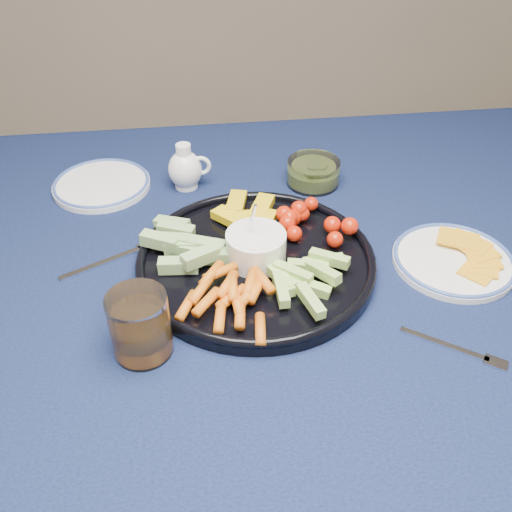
{
  "coord_description": "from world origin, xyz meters",
  "views": [
    {
      "loc": [
        0.0,
        -0.77,
        1.37
      ],
      "look_at": [
        0.09,
        -0.03,
        0.77
      ],
      "focal_mm": 40.0,
      "sensor_mm": 36.0,
      "label": 1
    }
  ],
  "objects": [
    {
      "name": "cheese_plate",
      "position": [
        0.43,
        -0.06,
        0.76
      ],
      "size": [
        0.2,
        0.2,
        0.02
      ],
      "color": "white",
      "rests_on": "dining_table"
    },
    {
      "name": "juice_tumbler",
      "position": [
        -0.09,
        -0.19,
        0.79
      ],
      "size": [
        0.09,
        0.09,
        0.1
      ],
      "color": "white",
      "rests_on": "dining_table"
    },
    {
      "name": "creamer_pitcher",
      "position": [
        -0.01,
        0.25,
        0.79
      ],
      "size": [
        0.09,
        0.07,
        0.09
      ],
      "color": "white",
      "rests_on": "dining_table"
    },
    {
      "name": "pickle_bowl",
      "position": [
        0.25,
        0.23,
        0.77
      ],
      "size": [
        0.11,
        0.11,
        0.05
      ],
      "color": "white",
      "rests_on": "dining_table"
    },
    {
      "name": "dining_table",
      "position": [
        0.0,
        0.0,
        0.66
      ],
      "size": [
        1.67,
        1.07,
        0.75
      ],
      "color": "#4F351A",
      "rests_on": "ground"
    },
    {
      "name": "fork_left",
      "position": [
        -0.14,
        0.03,
        0.75
      ],
      "size": [
        0.17,
        0.1,
        0.0
      ],
      "color": "silver",
      "rests_on": "dining_table"
    },
    {
      "name": "crudite_platter",
      "position": [
        0.09,
        -0.03,
        0.77
      ],
      "size": [
        0.4,
        0.4,
        0.13
      ],
      "color": "black",
      "rests_on": "dining_table"
    },
    {
      "name": "fork_right",
      "position": [
        0.36,
        -0.25,
        0.75
      ],
      "size": [
        0.13,
        0.1,
        0.0
      ],
      "color": "silver",
      "rests_on": "dining_table"
    },
    {
      "name": "side_plate_extra",
      "position": [
        -0.19,
        0.27,
        0.75
      ],
      "size": [
        0.2,
        0.2,
        0.02
      ],
      "color": "white",
      "rests_on": "dining_table"
    }
  ]
}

